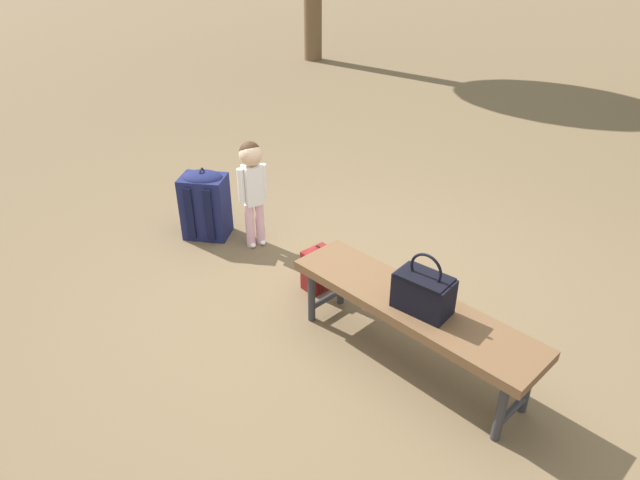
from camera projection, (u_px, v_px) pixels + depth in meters
The scene contains 6 objects.
ground_plane at pixel (336, 296), 4.07m from camera, with size 40.00×40.00×0.00m, color brown.
park_bench at pixel (411, 309), 3.28m from camera, with size 1.61×0.43×0.45m.
handbag at pixel (423, 291), 3.12m from camera, with size 0.34×0.22×0.37m.
child_standing at pixel (252, 179), 4.40m from camera, with size 0.18×0.24×0.90m.
backpack_large at pixel (205, 202), 4.69m from camera, with size 0.45×0.44×0.62m.
backpack_small at pixel (318, 267), 4.07m from camera, with size 0.20×0.22×0.36m.
Camera 1 is at (-2.34, 2.35, 2.39)m, focal length 31.57 mm.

